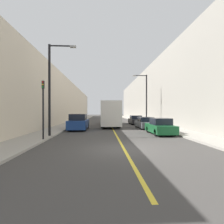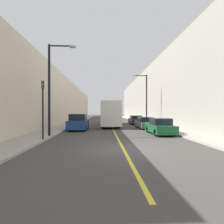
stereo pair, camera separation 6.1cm
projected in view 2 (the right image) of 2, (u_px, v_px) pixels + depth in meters
ground_plane at (123, 149)px, 10.04m from camera, size 200.00×200.00×0.00m
sidewalk_left at (79, 120)px, 39.67m from camera, size 2.57×72.00×0.15m
sidewalk_right at (137, 120)px, 40.34m from camera, size 2.57×72.00×0.15m
building_row_left at (65, 102)px, 39.48m from camera, size 4.00×72.00×8.45m
building_row_right at (151, 96)px, 40.47m from camera, size 4.00×72.00×11.19m
road_center_line at (108, 121)px, 40.00m from camera, size 0.16×72.00×0.01m
bus at (110, 113)px, 26.24m from camera, size 2.52×11.98×3.43m
parked_suv_left at (79, 122)px, 20.32m from camera, size 2.01×4.92×1.85m
car_right_near at (160, 127)px, 16.45m from camera, size 1.80×4.41×1.53m
car_right_mid at (145, 123)px, 22.05m from camera, size 1.86×4.72×1.44m
car_right_far at (136, 120)px, 28.84m from camera, size 1.88×4.62×1.47m
street_lamp_left at (51, 84)px, 14.46m from camera, size 2.29×0.24×7.55m
street_lamp_right at (145, 96)px, 27.33m from camera, size 2.29×0.24×7.71m
traffic_light at (43, 107)px, 12.64m from camera, size 0.16×0.18×4.23m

